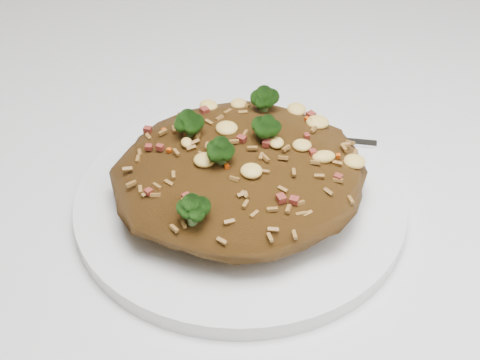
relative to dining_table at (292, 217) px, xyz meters
name	(u,v)px	position (x,y,z in m)	size (l,w,h in m)	color
dining_table	(292,217)	(0.00, 0.00, 0.00)	(1.20, 0.80, 0.75)	white
plate	(240,201)	(-0.07, -0.07, 0.10)	(0.26, 0.26, 0.01)	white
fried_rice	(240,165)	(-0.07, -0.07, 0.13)	(0.20, 0.18, 0.07)	brown
fork	(293,137)	(-0.01, -0.01, 0.11)	(0.16, 0.08, 0.00)	silver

